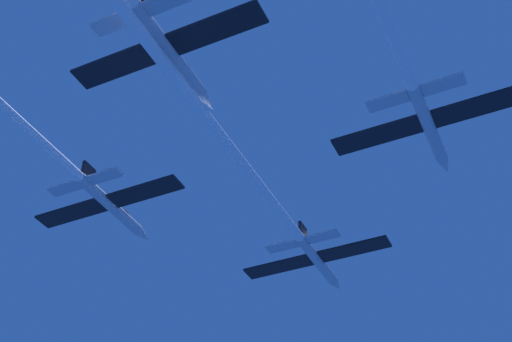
% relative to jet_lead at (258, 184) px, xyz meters
% --- Properties ---
extents(jet_lead, '(19.91, 64.42, 3.30)m').
position_rel_jet_lead_xyz_m(jet_lead, '(0.00, 0.00, 0.00)').
color(jet_lead, '#B2BAC6').
extents(jet_left_wing, '(19.91, 61.05, 3.30)m').
position_rel_jet_lead_xyz_m(jet_left_wing, '(-18.83, -19.00, 1.46)').
color(jet_left_wing, '#B2BAC6').
extents(jet_right_wing, '(19.91, 57.38, 3.30)m').
position_rel_jet_lead_xyz_m(jet_right_wing, '(19.82, -16.46, 0.51)').
color(jet_right_wing, '#B2BAC6').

